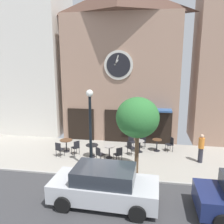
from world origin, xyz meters
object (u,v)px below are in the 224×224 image
cafe_table_center_right (92,148)px  parked_car_silver (104,185)px  cafe_table_rightmost (140,145)px  cafe_chair_corner (131,147)px  cafe_chair_curbside (76,147)px  cafe_chair_facing_wall (118,154)px  cafe_chair_facing_street (143,140)px  cafe_chair_by_entrance (170,143)px  cafe_table_near_curb (66,143)px  street_lamp (90,130)px  pedestrian_orange (201,148)px  cafe_chair_outer (59,148)px  street_tree (138,118)px  cafe_chair_near_lamp (132,140)px  cafe_table_center_left (157,143)px  cafe_chair_mid_row (99,153)px  cafe_table_leftmost (109,150)px

cafe_table_center_right → parked_car_silver: (1.62, -4.43, 0.22)m
cafe_table_center_right → cafe_table_rightmost: bearing=23.8°
cafe_chair_corner → parked_car_silver: 5.09m
cafe_chair_curbside → cafe_chair_facing_wall: 2.79m
parked_car_silver → cafe_table_rightmost: bearing=78.6°
cafe_chair_facing_street → parked_car_silver: 6.61m
cafe_chair_curbside → cafe_chair_facing_street: bearing=25.6°
cafe_chair_by_entrance → cafe_chair_facing_wall: same height
cafe_chair_facing_street → cafe_table_near_curb: bearing=-162.4°
street_lamp → cafe_table_center_right: street_lamp is taller
parked_car_silver → pedestrian_orange: bearing=45.4°
cafe_chair_outer → pedestrian_orange: pedestrian_orange is taller
cafe_chair_outer → parked_car_silver: size_ratio=0.21×
street_tree → cafe_chair_near_lamp: (-0.53, 3.62, -2.43)m
cafe_table_near_curb → cafe_table_center_right: (1.82, -0.54, -0.03)m
cafe_table_near_curb → parked_car_silver: 6.05m
cafe_table_center_left → cafe_chair_mid_row: size_ratio=0.86×
cafe_table_center_left → cafe_chair_mid_row: cafe_chair_mid_row is taller
street_lamp → cafe_chair_near_lamp: street_lamp is taller
cafe_chair_corner → cafe_table_leftmost: bearing=-154.1°
cafe_chair_facing_wall → parked_car_silver: 3.92m
cafe_table_center_right → cafe_table_rightmost: 3.02m
street_lamp → cafe_chair_near_lamp: bearing=61.5°
cafe_chair_curbside → cafe_chair_near_lamp: (3.27, 1.67, 0.00)m
street_tree → cafe_chair_by_entrance: street_tree is taller
cafe_chair_mid_row → cafe_chair_facing_street: bearing=49.6°
cafe_table_leftmost → cafe_chair_by_entrance: (3.65, 1.68, 0.04)m
cafe_chair_by_entrance → cafe_chair_corner: 2.68m
cafe_chair_mid_row → cafe_chair_corner: 2.10m
parked_car_silver → cafe_chair_by_entrance: bearing=63.4°
street_lamp → cafe_table_center_left: size_ratio=5.53×
cafe_chair_facing_wall → cafe_table_center_right: bearing=162.8°
cafe_table_center_right → cafe_chair_by_entrance: cafe_chair_by_entrance is taller
cafe_table_center_left → cafe_chair_near_lamp: bearing=171.7°
cafe_table_center_right → cafe_chair_facing_street: 3.57m
cafe_table_center_left → cafe_chair_facing_street: 1.04m
cafe_chair_facing_street → cafe_chair_by_entrance: bearing=-11.0°
cafe_chair_mid_row → cafe_chair_near_lamp: same height
cafe_chair_mid_row → cafe_chair_near_lamp: bearing=56.9°
cafe_table_near_curb → cafe_table_center_left: size_ratio=1.03×
cafe_table_center_left → street_lamp: bearing=-137.5°
cafe_chair_near_lamp → pedestrian_orange: (4.02, -1.57, 0.33)m
cafe_chair_outer → cafe_chair_facing_street: size_ratio=1.00×
cafe_chair_by_entrance → parked_car_silver: parked_car_silver is taller
cafe_chair_outer → cafe_table_rightmost: bearing=18.0°
cafe_chair_by_entrance → pedestrian_orange: (1.55, -1.46, 0.33)m
cafe_table_leftmost → cafe_table_center_left: 3.21m
cafe_table_near_curb → cafe_chair_facing_street: cafe_chair_facing_street is taller
cafe_chair_near_lamp → parked_car_silver: 6.28m
street_lamp → pedestrian_orange: 6.32m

